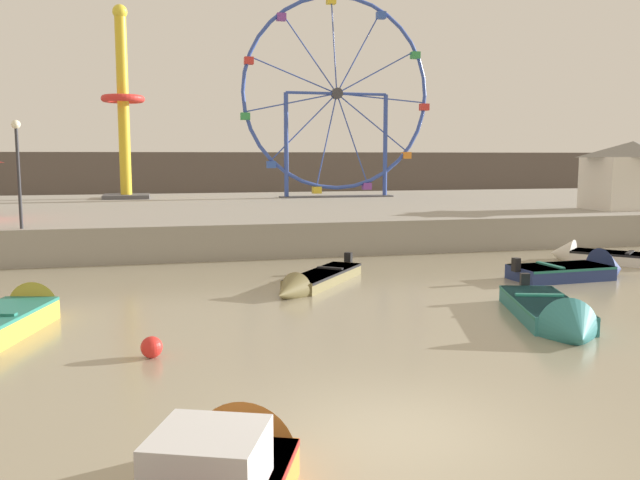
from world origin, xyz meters
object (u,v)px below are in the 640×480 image
at_px(motorboat_white_red_stripe, 597,256).
at_px(drop_tower_yellow_tower, 124,115).
at_px(carnival_booth_white_ticket, 632,174).
at_px(mooring_buoy_orange, 152,347).
at_px(motorboat_navy_blue, 581,271).
at_px(promenade_lamp_near, 18,158).
at_px(ferris_wheel_blue_frame, 337,97).
at_px(motorboat_olive_wood, 312,281).
at_px(motorboat_teal_painted, 555,317).
at_px(motorboat_mustard_yellow, 15,315).

height_order(motorboat_white_red_stripe, drop_tower_yellow_tower, drop_tower_yellow_tower).
height_order(carnival_booth_white_ticket, mooring_buoy_orange, carnival_booth_white_ticket).
distance_m(motorboat_white_red_stripe, drop_tower_yellow_tower, 29.01).
xyz_separation_m(motorboat_navy_blue, promenade_lamp_near, (-18.52, 6.95, 3.72)).
bearing_deg(motorboat_navy_blue, mooring_buoy_orange, -161.17).
bearing_deg(ferris_wheel_blue_frame, motorboat_olive_wood, -106.98).
relative_size(motorboat_white_red_stripe, drop_tower_yellow_tower, 0.33).
bearing_deg(motorboat_teal_painted, drop_tower_yellow_tower, -143.07).
distance_m(motorboat_white_red_stripe, motorboat_olive_wood, 12.01).
relative_size(motorboat_teal_painted, mooring_buoy_orange, 11.46).
bearing_deg(motorboat_white_red_stripe, motorboat_mustard_yellow, 62.65).
bearing_deg(mooring_buoy_orange, drop_tower_yellow_tower, 93.11).
xyz_separation_m(motorboat_white_red_stripe, mooring_buoy_orange, (-16.54, -8.63, -0.01)).
bearing_deg(motorboat_olive_wood, ferris_wheel_blue_frame, -159.47).
height_order(ferris_wheel_blue_frame, mooring_buoy_orange, ferris_wheel_blue_frame).
height_order(motorboat_olive_wood, motorboat_navy_blue, motorboat_navy_blue).
distance_m(motorboat_olive_wood, mooring_buoy_orange, 7.84).
distance_m(motorboat_navy_blue, promenade_lamp_near, 20.13).
bearing_deg(ferris_wheel_blue_frame, promenade_lamp_near, -135.83).
bearing_deg(motorboat_olive_wood, motorboat_teal_painted, 75.06).
distance_m(promenade_lamp_near, mooring_buoy_orange, 14.06).
bearing_deg(motorboat_navy_blue, ferris_wheel_blue_frame, 92.05).
relative_size(motorboat_mustard_yellow, promenade_lamp_near, 1.12).
xyz_separation_m(ferris_wheel_blue_frame, mooring_buoy_orange, (-11.56, -28.47, -7.57)).
relative_size(motorboat_mustard_yellow, mooring_buoy_orange, 10.03).
height_order(motorboat_olive_wood, carnival_booth_white_ticket, carnival_booth_white_ticket).
bearing_deg(mooring_buoy_orange, carnival_booth_white_ticket, 33.39).
xyz_separation_m(motorboat_olive_wood, ferris_wheel_blue_frame, (6.79, 22.25, 7.58)).
height_order(motorboat_navy_blue, ferris_wheel_blue_frame, ferris_wheel_blue_frame).
bearing_deg(mooring_buoy_orange, motorboat_white_red_stripe, 27.56).
relative_size(motorboat_teal_painted, carnival_booth_white_ticket, 1.06).
bearing_deg(ferris_wheel_blue_frame, mooring_buoy_orange, -112.09).
relative_size(motorboat_white_red_stripe, promenade_lamp_near, 0.98).
bearing_deg(motorboat_navy_blue, motorboat_mustard_yellow, -175.45).
distance_m(motorboat_navy_blue, ferris_wheel_blue_frame, 24.03).
bearing_deg(mooring_buoy_orange, motorboat_olive_wood, 52.55).
relative_size(motorboat_white_red_stripe, motorboat_teal_painted, 0.76).
bearing_deg(motorboat_mustard_yellow, drop_tower_yellow_tower, 12.17).
relative_size(motorboat_white_red_stripe, motorboat_navy_blue, 0.90).
bearing_deg(carnival_booth_white_ticket, promenade_lamp_near, -175.91).
relative_size(motorboat_teal_painted, ferris_wheel_blue_frame, 0.40).
height_order(motorboat_teal_painted, ferris_wheel_blue_frame, ferris_wheel_blue_frame).
xyz_separation_m(ferris_wheel_blue_frame, carnival_booth_white_ticket, (11.68, -13.16, -4.64)).
bearing_deg(carnival_booth_white_ticket, motorboat_white_red_stripe, -136.29).
bearing_deg(motorboat_white_red_stripe, motorboat_teal_painted, 96.65).
xyz_separation_m(promenade_lamp_near, mooring_buoy_orange, (4.64, -12.73, -3.75)).
bearing_deg(motorboat_white_red_stripe, motorboat_olive_wood, 59.02).
xyz_separation_m(motorboat_olive_wood, mooring_buoy_orange, (-4.77, -6.22, 0.01)).
xyz_separation_m(motorboat_mustard_yellow, drop_tower_yellow_tower, (1.50, 27.05, 6.27)).
bearing_deg(motorboat_white_red_stripe, promenade_lamp_near, 36.50).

